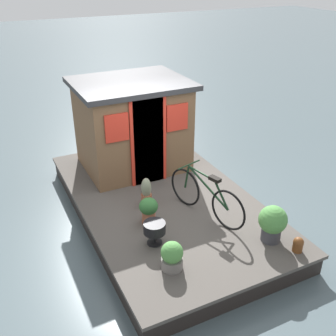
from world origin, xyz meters
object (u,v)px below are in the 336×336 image
bicycle (206,196)px  potted_plant_basil (149,209)px  potted_plant_geranium (273,222)px  houseboat_cabin (132,125)px  potted_plant_lavender (146,193)px  potted_plant_rosemary (172,256)px  charcoal_grill (154,229)px  mooring_bollard (298,244)px

bicycle → potted_plant_basil: bicycle is taller
bicycle → potted_plant_geranium: (-1.03, -0.57, -0.06)m
houseboat_cabin → potted_plant_geranium: size_ratio=3.67×
potted_plant_lavender → potted_plant_rosemary: (-1.63, 0.32, -0.05)m
bicycle → potted_plant_geranium: bearing=-150.9°
bicycle → potted_plant_rosemary: size_ratio=3.75×
potted_plant_lavender → bicycle: bearing=-132.6°
houseboat_cabin → charcoal_grill: (-2.60, 0.70, -0.65)m
potted_plant_lavender → potted_plant_geranium: (-1.74, -1.35, 0.06)m
potted_plant_basil → mooring_bollard: (-1.65, -1.71, -0.14)m
potted_plant_lavender → charcoal_grill: (-1.02, 0.31, 0.01)m
potted_plant_lavender → charcoal_grill: size_ratio=1.49×
houseboat_cabin → potted_plant_lavender: size_ratio=3.96×
potted_plant_basil → potted_plant_rosemary: bearing=172.7°
bicycle → charcoal_grill: bicycle is taller
potted_plant_geranium → potted_plant_rosemary: bearing=86.2°
houseboat_cabin → bicycle: houseboat_cabin is taller
potted_plant_geranium → mooring_bollard: bearing=-154.1°
houseboat_cabin → potted_plant_rosemary: 3.36m
potted_plant_lavender → potted_plant_rosemary: bearing=169.0°
potted_plant_lavender → potted_plant_geranium: size_ratio=0.93×
bicycle → potted_plant_rosemary: (-0.92, 1.09, -0.17)m
mooring_bollard → bicycle: bearing=28.3°
houseboat_cabin → mooring_bollard: houseboat_cabin is taller
bicycle → charcoal_grill: (-0.31, 1.08, -0.11)m
potted_plant_lavender → mooring_bollard: potted_plant_lavender is taller
potted_plant_lavender → potted_plant_basil: 0.51m
mooring_bollard → houseboat_cabin: bearing=17.2°
potted_plant_geranium → mooring_bollard: potted_plant_geranium is taller
bicycle → potted_plant_lavender: (0.71, 0.77, -0.12)m
potted_plant_rosemary → houseboat_cabin: bearing=-12.4°
potted_plant_rosemary → potted_plant_geranium: size_ratio=0.72×
houseboat_cabin → potted_plant_geranium: 3.51m
potted_plant_lavender → mooring_bollard: size_ratio=2.30×
houseboat_cabin → potted_plant_basil: size_ratio=4.77×
charcoal_grill → potted_plant_lavender: bearing=-16.7°
charcoal_grill → mooring_bollard: charcoal_grill is taller
houseboat_cabin → potted_plant_basil: 2.24m
potted_plant_basil → houseboat_cabin: bearing=-15.1°
houseboat_cabin → bicycle: 2.39m
bicycle → potted_plant_lavender: bicycle is taller
bicycle → potted_plant_lavender: 1.06m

